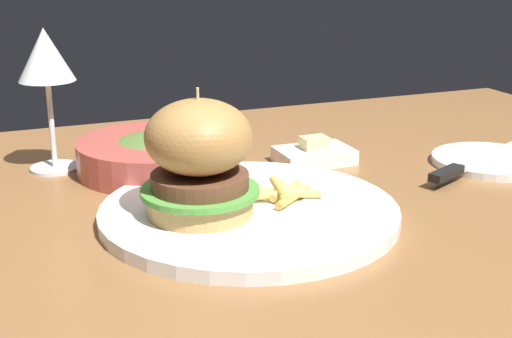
{
  "coord_description": "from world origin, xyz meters",
  "views": [
    {
      "loc": [
        -0.25,
        -0.73,
        1.02
      ],
      "look_at": [
        0.03,
        -0.04,
        0.78
      ],
      "focal_mm": 50.0,
      "sensor_mm": 36.0,
      "label": 1
    }
  ],
  "objects": [
    {
      "name": "soup_bowl",
      "position": [
        -0.04,
        0.12,
        0.76
      ],
      "size": [
        0.2,
        0.2,
        0.05
      ],
      "color": "#B24C42",
      "rests_on": "dining_table"
    },
    {
      "name": "fries_pile",
      "position": [
        0.05,
        -0.07,
        0.76
      ],
      "size": [
        0.08,
        0.07,
        0.02
      ],
      "color": "gold",
      "rests_on": "main_plate"
    },
    {
      "name": "bread_plate",
      "position": [
        0.37,
        -0.01,
        0.74
      ],
      "size": [
        0.15,
        0.15,
        0.01
      ],
      "primitive_type": "cylinder",
      "color": "white",
      "rests_on": "dining_table"
    },
    {
      "name": "wine_glass",
      "position": [
        -0.17,
        0.18,
        0.88
      ],
      "size": [
        0.07,
        0.07,
        0.18
      ],
      "color": "silver",
      "rests_on": "dining_table"
    },
    {
      "name": "burger_sandwich",
      "position": [
        -0.05,
        -0.07,
        0.81
      ],
      "size": [
        0.12,
        0.12,
        0.13
      ],
      "color": "tan",
      "rests_on": "main_plate"
    },
    {
      "name": "table_knife",
      "position": [
        0.33,
        -0.03,
        0.75
      ],
      "size": [
        0.22,
        0.11,
        0.01
      ],
      "color": "silver",
      "rests_on": "bread_plate"
    },
    {
      "name": "dining_table",
      "position": [
        0.0,
        0.0,
        0.65
      ],
      "size": [
        1.42,
        0.81,
        0.74
      ],
      "color": "brown",
      "rests_on": "ground"
    },
    {
      "name": "main_plate",
      "position": [
        0.01,
        -0.07,
        0.75
      ],
      "size": [
        0.32,
        0.32,
        0.01
      ],
      "primitive_type": "cylinder",
      "color": "white",
      "rests_on": "dining_table"
    },
    {
      "name": "butter_dish",
      "position": [
        0.16,
        0.08,
        0.75
      ],
      "size": [
        0.1,
        0.07,
        0.04
      ],
      "color": "white",
      "rests_on": "dining_table"
    }
  ]
}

